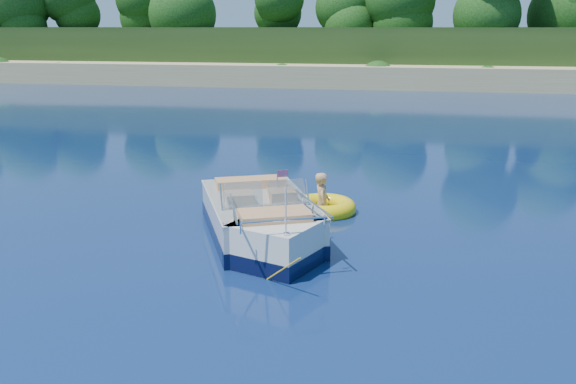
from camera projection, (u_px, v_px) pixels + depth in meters
name	position (u px, v px, depth m)	size (l,w,h in m)	color
ground	(134.00, 298.00, 9.90)	(160.00, 160.00, 0.00)	#091741
shoreline	(383.00, 56.00, 70.13)	(170.00, 59.00, 6.00)	tan
treeline	(368.00, 6.00, 47.40)	(150.00, 7.12, 8.19)	#321D10
motorboat	(262.00, 224.00, 12.45)	(3.29, 4.96, 1.78)	silver
tow_tube	(323.00, 208.00, 14.44)	(1.86, 1.86, 0.39)	yellow
boy	(322.00, 211.00, 14.51)	(0.55, 0.36, 1.50)	tan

